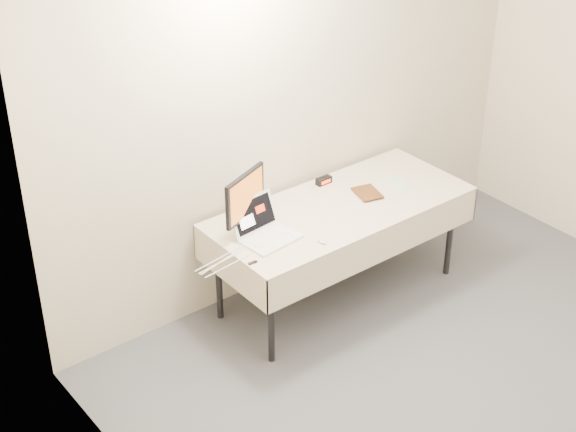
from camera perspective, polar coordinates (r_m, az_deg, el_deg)
back_wall at (r=6.05m, az=0.74°, el=7.40°), size 4.00×0.10×2.70m
table at (r=6.05m, az=3.39°, el=0.16°), size 1.86×0.81×0.74m
laptop at (r=5.63m, az=-1.59°, el=-0.84°), size 0.38×0.37×0.23m
monitor at (r=5.59m, az=-2.79°, el=1.13°), size 0.39×0.19×0.42m
book at (r=6.08m, az=4.53°, el=2.13°), size 0.16×0.06×0.21m
alarm_clock at (r=6.27m, az=2.33°, el=2.31°), size 0.12×0.05×0.05m
clicker at (r=5.60m, az=2.21°, el=-1.63°), size 0.04×0.08×0.02m
paper_form at (r=6.33m, az=7.01°, el=2.10°), size 0.16×0.29×0.00m
usb_dongle at (r=5.40m, az=-2.30°, el=-3.03°), size 0.06×0.02×0.01m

